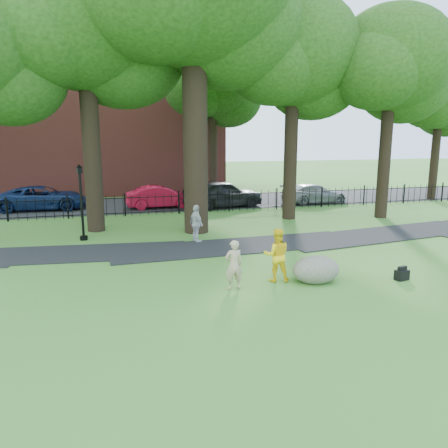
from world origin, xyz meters
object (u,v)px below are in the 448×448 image
object	(u,v)px
boulder	(316,268)
woman	(234,265)
man	(277,255)
red_sedan	(161,197)
lamppost	(82,203)

from	to	relation	value
boulder	woman	bearing A→B (deg)	179.58
man	woman	bearing A→B (deg)	27.51
woman	man	distance (m)	1.52
woman	red_sedan	distance (m)	15.13
red_sedan	man	bearing A→B (deg)	-175.61
man	red_sedan	bearing A→B (deg)	-69.48
woman	lamppost	world-z (taller)	lamppost
boulder	red_sedan	xyz separation A→B (m)	(-2.88, 15.14, 0.26)
woman	lamppost	distance (m)	8.82
man	boulder	bearing A→B (deg)	175.71
woman	boulder	xyz separation A→B (m)	(2.62, -0.02, -0.30)
boulder	red_sedan	distance (m)	15.42
woman	boulder	bearing A→B (deg)	177.17
boulder	man	bearing A→B (deg)	161.86
woman	boulder	size ratio (longest dim) A/B	0.99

